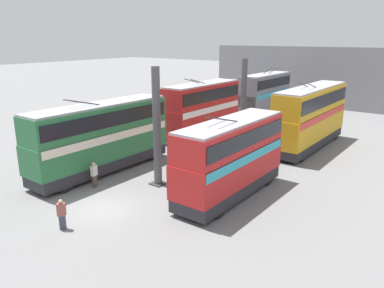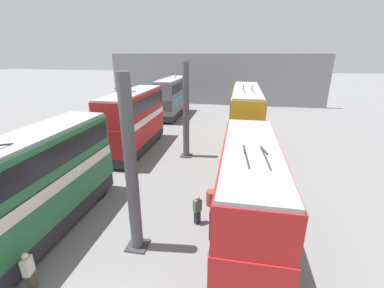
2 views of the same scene
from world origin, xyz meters
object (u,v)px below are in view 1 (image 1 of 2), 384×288
Objects in this scene: bus_right_near at (101,134)px; bus_right_far at (265,92)px; bus_right_mid at (202,107)px; oil_drum at (228,171)px; person_aisle_foreground at (62,214)px; bus_left_far at (311,114)px; person_by_left_row at (207,171)px; bus_left_near at (231,154)px; person_by_right_row at (94,174)px.

bus_right_far is (25.82, 0.00, 0.07)m from bus_right_near.
oil_drum is (-7.79, -7.82, -2.56)m from bus_right_mid.
oil_drum is at bearing 125.97° from person_aisle_foreground.
bus_left_far is 14.38m from bus_right_far.
person_by_left_row is (-12.41, 2.43, -2.23)m from bus_left_far.
person_by_left_row is at bearing 168.94° from bus_left_far.
bus_left_near is 0.80× the size of bus_right_near.
bus_left_far is 18.05m from bus_right_near.
bus_left_far is 7.03× the size of person_by_left_row.
bus_right_far is (10.60, 9.71, -0.14)m from bus_left_far.
bus_right_near is (-1.89, 9.71, 0.15)m from bus_left_near.
person_aisle_foreground is 1.87× the size of oil_drum.
bus_right_near is 25.82m from bus_right_far.
bus_right_near is 6.55× the size of person_by_right_row.
bus_right_far reaches higher than oil_drum.
bus_right_mid is 12.27m from person_by_left_row.
person_by_right_row is 9.17m from oil_drum.
bus_right_far reaches higher than bus_left_near.
bus_left_far reaches higher than bus_right_far.
person_aisle_foreground is (-32.76, -5.08, -2.07)m from bus_right_far.
bus_left_far is 6.90× the size of person_aisle_foreground.
bus_right_mid is 20.15m from person_aisle_foreground.
person_aisle_foreground is at bearing -59.14° from person_by_left_row.
person_by_right_row is at bearing 118.01° from bus_left_near.
bus_left_near is 25.83m from bus_right_far.
person_by_right_row is at bearing -176.22° from bus_right_far.
bus_right_mid is at bearing 170.68° from person_by_left_row.
bus_left_far reaches higher than person_by_left_row.
bus_left_near reaches higher than person_by_left_row.
bus_right_near is 12.45m from bus_right_mid.
bus_right_near is at bearing 175.49° from person_aisle_foreground.
person_by_left_row is at bearing 69.16° from bus_left_near.
person_by_right_row is at bearing -172.82° from bus_right_mid.
person_by_left_row is 1.97m from oil_drum.
bus_left_near is 13.34m from bus_left_far.
person_by_right_row is 5.65m from person_aisle_foreground.
bus_right_near is at bearing 100.99° from bus_left_near.
person_aisle_foreground is at bearing -165.33° from bus_right_mid.
bus_left_near is at bearing -157.93° from bus_right_far.
bus_left_far is at bearing -32.53° from bus_right_near.
bus_right_near is (-15.22, 9.71, -0.21)m from bus_left_far.
person_by_right_row is (-28.11, -1.86, -2.03)m from bus_right_far.
bus_left_near is 0.97× the size of bus_right_far.
bus_left_far is at bearing -10.11° from oil_drum.
oil_drum is (4.66, -7.82, -2.43)m from bus_right_near.
person_aisle_foreground is at bearing -143.81° from bus_right_near.
person_by_left_row is (-23.01, -7.28, -2.09)m from bus_right_far.
bus_right_far is at bearing 22.07° from bus_left_near.
bus_left_far is 12.84m from person_by_left_row.
person_aisle_foreground is at bearing 168.19° from bus_left_far.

